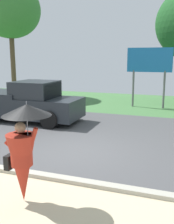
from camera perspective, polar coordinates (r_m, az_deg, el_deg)
name	(u,v)px	position (r m, az deg, el deg)	size (l,w,h in m)	color
ground_plane	(101,130)	(11.26, 3.05, -3.81)	(40.00, 22.00, 0.20)	#4C4C4F
monk_pedestrian	(23,152)	(5.56, -13.57, -8.31)	(1.06, 0.97, 2.13)	#B22D1E
pickup_truck	(27,102)	(12.83, -12.70, 2.03)	(5.20, 2.28, 1.88)	#23282D
roadside_billboard	(149,64)	(16.14, 13.24, 9.93)	(2.60, 0.12, 3.50)	slate
tree_right_mid	(10,10)	(21.63, -16.18, 20.20)	(4.47, 4.47, 8.38)	brown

